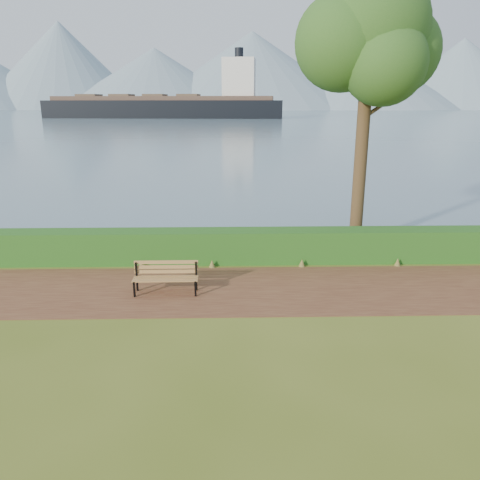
{
  "coord_description": "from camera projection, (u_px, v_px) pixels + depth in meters",
  "views": [
    {
      "loc": [
        -0.59,
        -11.18,
        4.72
      ],
      "look_at": [
        -0.28,
        1.2,
        1.1
      ],
      "focal_mm": 35.0,
      "sensor_mm": 36.0,
      "label": 1
    }
  ],
  "objects": [
    {
      "name": "ground",
      "position": [
        252.0,
        294.0,
        12.07
      ],
      "size": [
        140.0,
        140.0,
        0.0
      ],
      "primitive_type": "plane",
      "color": "#51611B",
      "rests_on": "ground"
    },
    {
      "name": "mountains",
      "position": [
        218.0,
        75.0,
        393.65
      ],
      "size": [
        585.0,
        190.0,
        70.0
      ],
      "color": "gray",
      "rests_on": "ground"
    },
    {
      "name": "path",
      "position": [
        252.0,
        289.0,
        12.35
      ],
      "size": [
        40.0,
        3.4,
        0.01
      ],
      "primitive_type": "cube",
      "color": "#532A1C",
      "rests_on": "ground"
    },
    {
      "name": "bench",
      "position": [
        166.0,
        275.0,
        12.02
      ],
      "size": [
        1.66,
        0.49,
        0.83
      ],
      "rotation": [
        0.0,
        0.0,
        0.0
      ],
      "color": "black",
      "rests_on": "ground"
    },
    {
      "name": "hedge",
      "position": [
        248.0,
        246.0,
        14.42
      ],
      "size": [
        32.0,
        0.85,
        1.0
      ],
      "primitive_type": "cube",
      "color": "#214F16",
      "rests_on": "ground"
    },
    {
      "name": "water",
      "position": [
        229.0,
        112.0,
        261.52
      ],
      "size": [
        700.0,
        510.0,
        0.0
      ],
      "primitive_type": "cube",
      "color": "#486374",
      "rests_on": "ground"
    },
    {
      "name": "cargo_ship",
      "position": [
        172.0,
        107.0,
        155.16
      ],
      "size": [
        79.82,
        21.24,
        23.96
      ],
      "rotation": [
        0.0,
        0.0,
        -0.11
      ],
      "color": "black",
      "rests_on": "ground"
    },
    {
      "name": "tree",
      "position": [
        369.0,
        36.0,
        14.26
      ],
      "size": [
        4.63,
        3.8,
        9.02
      ],
      "rotation": [
        0.0,
        0.0,
        -0.04
      ],
      "color": "#342415",
      "rests_on": "ground"
    }
  ]
}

